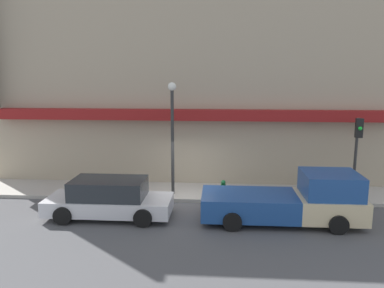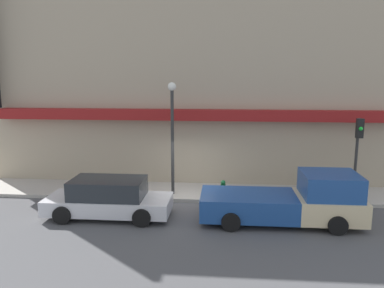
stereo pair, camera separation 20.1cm
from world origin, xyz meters
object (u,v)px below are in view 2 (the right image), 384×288
parked_car (109,198)px  traffic_light (358,144)px  street_lamp (172,124)px  fire_hydrant (223,188)px  pickup_truck (291,201)px

parked_car → traffic_light: 10.35m
street_lamp → fire_hydrant: bearing=-4.2°
pickup_truck → street_lamp: street_lamp is taller
parked_car → fire_hydrant: parked_car is taller
parked_car → fire_hydrant: bearing=27.8°
pickup_truck → street_lamp: 5.86m
traffic_light → fire_hydrant: bearing=-178.3°
pickup_truck → fire_hydrant: bearing=134.5°
parked_car → street_lamp: 4.15m
pickup_truck → parked_car: pickup_truck is taller
street_lamp → traffic_light: (7.76, 0.00, -0.74)m
street_lamp → traffic_light: street_lamp is taller
fire_hydrant → street_lamp: street_lamp is taller
parked_car → fire_hydrant: size_ratio=6.61×
fire_hydrant → parked_car: bearing=-151.5°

